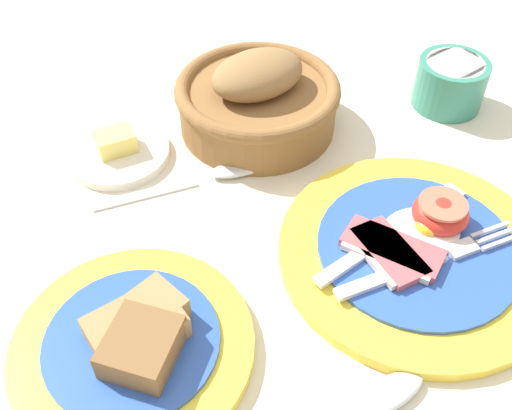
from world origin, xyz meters
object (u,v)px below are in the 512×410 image
object	(u,v)px
breakfast_plate	(417,248)
bread_basket	(258,99)
sugar_cup	(451,82)
butter_dish	(118,151)
teaspoon_near_cup	(218,174)
bread_plate	(135,341)

from	to	relation	value
breakfast_plate	bread_basket	world-z (taller)	bread_basket
breakfast_plate	sugar_cup	size ratio (longest dim) A/B	3.11
sugar_cup	breakfast_plate	bearing A→B (deg)	-122.65
bread_basket	butter_dish	size ratio (longest dim) A/B	1.64
sugar_cup	teaspoon_near_cup	xyz separation A→B (m)	(-0.29, -0.06, -0.03)
butter_dish	teaspoon_near_cup	size ratio (longest dim) A/B	0.57
butter_dish	breakfast_plate	bearing A→B (deg)	-39.08
sugar_cup	butter_dish	xyz separation A→B (m)	(-0.38, -0.00, -0.02)
bread_basket	teaspoon_near_cup	bearing A→B (deg)	-129.30
bread_plate	breakfast_plate	bearing A→B (deg)	8.33
bread_plate	bread_basket	xyz separation A→B (m)	(0.16, 0.26, 0.02)
breakfast_plate	teaspoon_near_cup	distance (m)	0.21
bread_plate	butter_dish	bearing A→B (deg)	88.64
butter_dish	sugar_cup	bearing A→B (deg)	0.52
breakfast_plate	sugar_cup	bearing A→B (deg)	57.35
sugar_cup	teaspoon_near_cup	size ratio (longest dim) A/B	0.41
breakfast_plate	butter_dish	bearing A→B (deg)	140.92
bread_plate	sugar_cup	world-z (taller)	sugar_cup
sugar_cup	bread_basket	world-z (taller)	bread_basket
breakfast_plate	sugar_cup	world-z (taller)	sugar_cup
sugar_cup	bread_basket	distance (m)	0.23
bread_plate	bread_basket	bearing A→B (deg)	57.61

